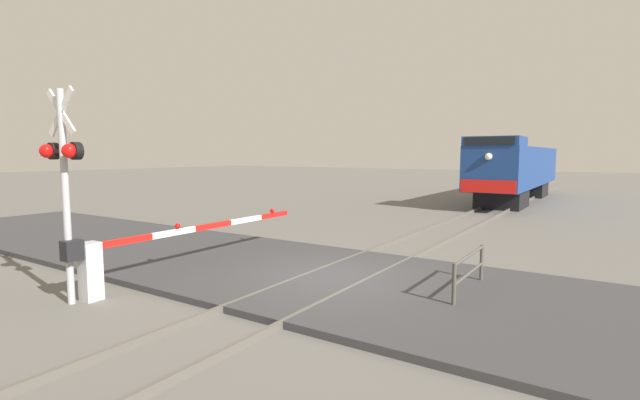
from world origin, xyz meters
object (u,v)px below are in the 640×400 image
crossing_signal (63,170)px  guard_railing (469,269)px  crossing_gate (136,251)px  locomotive (516,169)px

crossing_signal → guard_railing: (6.61, 4.82, -2.09)m
crossing_gate → crossing_signal: bearing=-94.7°
locomotive → crossing_gate: locomotive is taller
locomotive → guard_railing: 21.89m
locomotive → crossing_gate: 25.28m
locomotive → crossing_signal: size_ratio=3.63×
crossing_signal → guard_railing: bearing=36.1°
crossing_signal → crossing_gate: (0.12, 1.45, -1.85)m
guard_railing → crossing_gate: bearing=-152.6°
crossing_signal → crossing_gate: crossing_signal is taller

